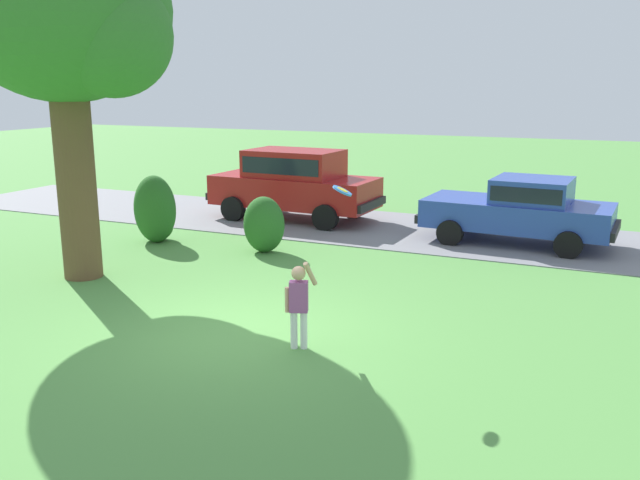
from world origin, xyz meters
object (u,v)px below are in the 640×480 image
at_px(parked_sedan, 521,208).
at_px(parked_suv, 294,181).
at_px(child_thrower, 299,300).
at_px(frisbee, 342,191).
at_px(oak_tree_large, 71,22).

bearing_deg(parked_sedan, parked_suv, 176.17).
bearing_deg(parked_sedan, child_thrower, -103.73).
xyz_separation_m(parked_sedan, frisbee, (-1.36, -7.67, 1.43)).
xyz_separation_m(parked_sedan, child_thrower, (-1.92, -7.87, -0.13)).
xyz_separation_m(oak_tree_large, child_thrower, (5.34, -1.66, -4.04)).
height_order(parked_sedan, child_thrower, parked_sedan).
distance_m(child_thrower, frisbee, 1.67).
bearing_deg(parked_suv, frisbee, -59.64).
relative_size(parked_sedan, frisbee, 15.99).
bearing_deg(parked_sedan, frisbee, -100.06).
bearing_deg(oak_tree_large, frisbee, -13.87).
relative_size(oak_tree_large, frisbee, 23.58).
relative_size(child_thrower, frisbee, 4.58).
height_order(oak_tree_large, frisbee, oak_tree_large).
bearing_deg(child_thrower, frisbee, 19.73).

